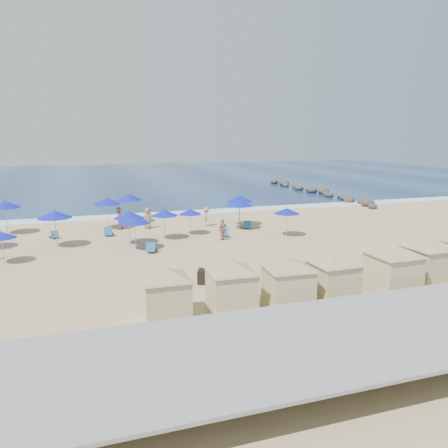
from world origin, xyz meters
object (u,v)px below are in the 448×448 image
Objects in this scene: cabana_5 at (429,256)px; umbrella_5 at (129,215)px; cabana_4 at (393,264)px; umbrella_2 at (5,205)px; umbrella_1 at (1,235)px; umbrella_4 at (107,201)px; cabana_0 at (166,288)px; beachgoer_4 at (148,218)px; umbrella_11 at (287,211)px; rock_jetty at (316,191)px; umbrella_8 at (190,212)px; umbrella_7 at (164,213)px; beachgoer_3 at (207,217)px; cabana_2 at (288,277)px; umbrella_6 at (135,220)px; trash_bin at (205,276)px; umbrella_3 at (55,214)px; umbrella_12 at (129,197)px; cabana_3 at (333,271)px; beachgoer_1 at (119,219)px; beachgoer_2 at (223,230)px; umbrella_10 at (239,203)px; cabana_1 at (231,280)px; umbrella_9 at (240,199)px.

cabana_5 is 1.80× the size of umbrella_5.
cabana_4 is 1.62× the size of umbrella_2.
umbrella_4 is at bearing 51.16° from umbrella_1.
beachgoer_4 is (2.08, 18.94, -0.57)m from cabana_0.
umbrella_4 is 14.72m from umbrella_11.
umbrella_11 is at bearing -124.80° from rock_jetty.
umbrella_7 is at bearing -156.07° from umbrella_8.
beachgoer_4 is at bearing 81.70° from beachgoer_3.
umbrella_7 is (-2.72, 15.01, 0.53)m from cabana_2.
umbrella_4 is 3.59m from beachgoer_4.
cabana_0 reaches higher than umbrella_6.
trash_bin is 0.18× the size of cabana_2.
umbrella_3 is at bearing 108.58° from cabana_0.
umbrella_1 is at bearing -146.43° from rock_jetty.
beachgoer_4 is at bearing -67.64° from umbrella_12.
umbrella_3 reaches higher than cabana_3.
umbrella_4 is 1.45× the size of beachgoer_1.
cabana_4 reaches higher than umbrella_2.
cabana_0 reaches higher than umbrella_1.
beachgoer_3 is at bearing 69.04° from cabana_0.
cabana_0 is 1.52× the size of umbrella_12.
cabana_4 is 1.65× the size of umbrella_3.
cabana_0 reaches higher than umbrella_7.
beachgoer_2 is (7.03, -6.18, -0.13)m from beachgoer_1.
beachgoer_3 is at bearing -117.94° from beachgoer_2.
umbrella_4 is at bearing -152.28° from rock_jetty.
umbrella_10 reaches higher than cabana_0.
umbrella_10 is at bearing 12.78° from umbrella_7.
beachgoer_3 is (-4.80, 5.61, -1.16)m from umbrella_11.
umbrella_8 is at bearing 82.68° from cabana_1.
umbrella_6 is (-7.59, 12.37, 0.63)m from cabana_3.
umbrella_1 is 0.77× the size of umbrella_12.
beachgoer_1 is at bearing -66.49° from beachgoer_2.
cabana_1 is at bearing -65.32° from trash_bin.
cabana_5 is 25.09m from umbrella_12.
umbrella_10 is at bearing 15.42° from umbrella_1.
umbrella_7 is at bearing -25.97° from umbrella_2.
umbrella_4 is at bearing 160.44° from umbrella_10.
umbrella_12 is at bearing 103.97° from umbrella_7.
umbrella_12 is 10.57m from beachgoer_2.
umbrella_12 is (-3.96, 6.15, 0.50)m from umbrella_8.
beachgoer_1 is at bearing 170.66° from umbrella_9.
cabana_1 is at bearing -60.05° from umbrella_2.
cabana_3 is 15.73m from umbrella_7.
umbrella_4 is (7.68, -0.48, -0.03)m from umbrella_2.
cabana_4 is (11.02, -0.43, 0.13)m from cabana_0.
umbrella_2 is at bearing 138.03° from umbrella_6.
cabana_3 is at bearing -50.98° from umbrella_2.
umbrella_10 is at bearing 23.89° from umbrella_6.
cabana_1 is 1.66× the size of umbrella_5.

